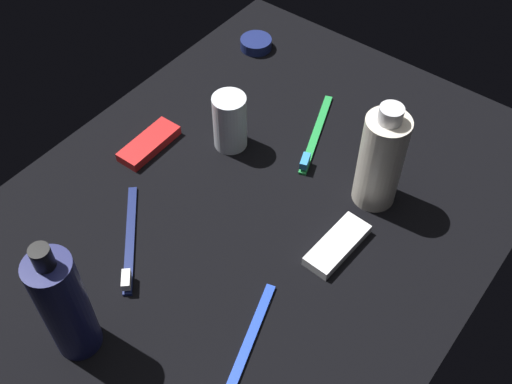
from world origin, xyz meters
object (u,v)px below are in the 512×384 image
object	(u,v)px
deodorant_stick	(230,122)
toothbrush_navy	(129,243)
toothbrush_blue	(244,353)
snack_bar_red	(149,144)
toothbrush_green	(315,137)
snack_bar_white	(337,245)
cream_tin_left	(256,43)
lotion_bottle	(64,305)
bodywash_bottle	(381,159)

from	to	relation	value
deodorant_stick	toothbrush_navy	world-z (taller)	deodorant_stick
toothbrush_blue	snack_bar_red	bearing A→B (deg)	-118.94
snack_bar_red	deodorant_stick	bearing A→B (deg)	130.18
toothbrush_green	toothbrush_navy	world-z (taller)	same
snack_bar_white	cream_tin_left	world-z (taller)	cream_tin_left
snack_bar_red	lotion_bottle	bearing A→B (deg)	28.25
snack_bar_white	deodorant_stick	bearing A→B (deg)	-102.34
toothbrush_blue	snack_bar_red	world-z (taller)	toothbrush_blue
toothbrush_green	cream_tin_left	size ratio (longest dim) A/B	3.05
lotion_bottle	snack_bar_white	bearing A→B (deg)	150.48
deodorant_stick	snack_bar_white	bearing A→B (deg)	74.39
lotion_bottle	toothbrush_navy	xyz separation A→B (cm)	(-13.64, -5.24, -7.85)
snack_bar_white	cream_tin_left	xyz separation A→B (cm)	(-28.39, -35.71, 0.19)
toothbrush_navy	toothbrush_blue	bearing A→B (deg)	81.95
lotion_bottle	toothbrush_blue	bearing A→B (deg)	121.83
bodywash_bottle	deodorant_stick	distance (cm)	23.67
lotion_bottle	snack_bar_red	xyz separation A→B (cm)	(-28.82, -16.20, -7.70)
toothbrush_blue	bodywash_bottle	bearing A→B (deg)	-178.95
lotion_bottle	toothbrush_green	distance (cm)	46.64
bodywash_bottle	toothbrush_navy	size ratio (longest dim) A/B	1.22
bodywash_bottle	toothbrush_blue	bearing A→B (deg)	1.05
toothbrush_blue	snack_bar_white	world-z (taller)	toothbrush_blue
bodywash_bottle	cream_tin_left	size ratio (longest dim) A/B	3.02
bodywash_bottle	toothbrush_green	bearing A→B (deg)	-108.79
lotion_bottle	cream_tin_left	xyz separation A→B (cm)	(-58.83, -18.47, -7.52)
bodywash_bottle	toothbrush_green	world-z (taller)	bodywash_bottle
lotion_bottle	bodywash_bottle	distance (cm)	44.48
toothbrush_navy	snack_bar_white	bearing A→B (deg)	126.77
deodorant_stick	toothbrush_navy	distance (cm)	23.88
snack_bar_red	cream_tin_left	distance (cm)	30.09
deodorant_stick	lotion_bottle	bearing A→B (deg)	10.26
bodywash_bottle	cream_tin_left	bearing A→B (deg)	-116.63
lotion_bottle	snack_bar_white	size ratio (longest dim) A/B	1.84
cream_tin_left	snack_bar_red	bearing A→B (deg)	4.33
toothbrush_blue	toothbrush_green	bearing A→B (deg)	-158.68
lotion_bottle	toothbrush_green	size ratio (longest dim) A/B	1.11
toothbrush_green	cream_tin_left	world-z (taller)	toothbrush_green
toothbrush_green	deodorant_stick	bearing A→B (deg)	-48.44
bodywash_bottle	toothbrush_green	distance (cm)	15.71
snack_bar_white	snack_bar_red	distance (cm)	33.48
bodywash_bottle	toothbrush_blue	distance (cm)	31.68
lotion_bottle	deodorant_stick	size ratio (longest dim) A/B	2.07
snack_bar_white	snack_bar_red	bearing A→B (deg)	-83.95
bodywash_bottle	deodorant_stick	xyz separation A→B (cm)	(4.23, -23.08, -3.15)
lotion_bottle	snack_bar_red	distance (cm)	33.95
toothbrush_blue	cream_tin_left	world-z (taller)	toothbrush_blue
toothbrush_navy	cream_tin_left	distance (cm)	47.09
toothbrush_navy	snack_bar_white	distance (cm)	28.07
toothbrush_green	snack_bar_white	xyz separation A→B (cm)	(15.42, 14.12, 0.14)
lotion_bottle	toothbrush_blue	size ratio (longest dim) A/B	1.10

